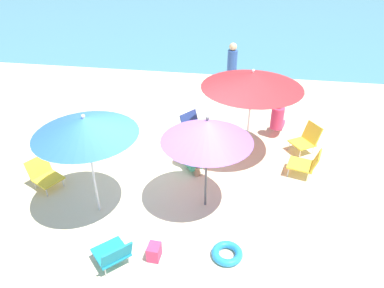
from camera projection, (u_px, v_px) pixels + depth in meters
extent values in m
plane|color=beige|center=(171.00, 190.00, 6.94)|extent=(40.00, 40.00, 0.00)
cube|color=teal|center=(227.00, 21.00, 18.99)|extent=(40.00, 16.00, 0.01)
cylinder|color=#4C4C51|center=(206.00, 165.00, 6.11)|extent=(0.04, 0.04, 1.75)
cone|color=#8E56C6|center=(207.00, 131.00, 5.75)|extent=(1.54, 1.54, 0.39)
sphere|color=#4C4C51|center=(207.00, 118.00, 5.64)|extent=(0.06, 0.06, 0.06)
cylinder|color=silver|center=(249.00, 116.00, 7.50)|extent=(0.04, 0.04, 1.93)
cone|color=red|center=(253.00, 80.00, 7.08)|extent=(2.06, 2.06, 0.32)
sphere|color=silver|center=(253.00, 70.00, 6.98)|extent=(0.06, 0.06, 0.06)
cylinder|color=silver|center=(92.00, 167.00, 5.97)|extent=(0.04, 0.04, 1.86)
cone|color=blue|center=(85.00, 126.00, 5.56)|extent=(1.68, 1.68, 0.29)
sphere|color=silver|center=(83.00, 116.00, 5.46)|extent=(0.06, 0.06, 0.06)
cube|color=gold|center=(302.00, 143.00, 7.96)|extent=(0.63, 0.63, 0.03)
cube|color=gold|center=(312.00, 133.00, 7.94)|extent=(0.39, 0.47, 0.41)
cylinder|color=silver|center=(300.00, 154.00, 7.82)|extent=(0.02, 0.02, 0.22)
cylinder|color=silver|center=(289.00, 146.00, 8.11)|extent=(0.02, 0.02, 0.22)
cylinder|color=silver|center=(313.00, 150.00, 7.95)|extent=(0.02, 0.02, 0.22)
cylinder|color=silver|center=(302.00, 142.00, 8.23)|extent=(0.02, 0.02, 0.22)
cube|color=teal|center=(111.00, 252.00, 5.35)|extent=(0.66, 0.66, 0.03)
cube|color=teal|center=(117.00, 255.00, 5.09)|extent=(0.43, 0.43, 0.34)
cylinder|color=silver|center=(95.00, 255.00, 5.44)|extent=(0.02, 0.02, 0.18)
cylinder|color=silver|center=(118.00, 244.00, 5.63)|extent=(0.02, 0.02, 0.18)
cylinder|color=silver|center=(105.00, 271.00, 5.19)|extent=(0.02, 0.02, 0.18)
cylinder|color=silver|center=(129.00, 259.00, 5.37)|extent=(0.02, 0.02, 0.18)
cube|color=gold|center=(301.00, 165.00, 7.26)|extent=(0.61, 0.59, 0.03)
cube|color=gold|center=(316.00, 161.00, 7.08)|extent=(0.25, 0.49, 0.34)
cylinder|color=silver|center=(288.00, 172.00, 7.25)|extent=(0.02, 0.02, 0.21)
cylinder|color=silver|center=(292.00, 162.00, 7.54)|extent=(0.02, 0.02, 0.21)
cylinder|color=silver|center=(309.00, 177.00, 7.11)|extent=(0.02, 0.02, 0.21)
cylinder|color=silver|center=(311.00, 167.00, 7.40)|extent=(0.02, 0.02, 0.21)
cube|color=gold|center=(48.00, 179.00, 6.88)|extent=(0.64, 0.63, 0.03)
cube|color=gold|center=(38.00, 166.00, 6.92)|extent=(0.34, 0.47, 0.36)
cylinder|color=silver|center=(63.00, 183.00, 6.97)|extent=(0.02, 0.02, 0.19)
cylinder|color=silver|center=(47.00, 192.00, 6.72)|extent=(0.02, 0.02, 0.19)
cylinder|color=silver|center=(52.00, 175.00, 7.17)|extent=(0.02, 0.02, 0.19)
cylinder|color=silver|center=(35.00, 184.00, 6.92)|extent=(0.02, 0.02, 0.19)
cube|color=navy|center=(197.00, 132.00, 8.35)|extent=(0.67, 0.68, 0.03)
cube|color=navy|center=(189.00, 120.00, 8.39)|extent=(0.42, 0.50, 0.39)
cylinder|color=silver|center=(208.00, 136.00, 8.43)|extent=(0.02, 0.02, 0.25)
cylinder|color=silver|center=(196.00, 143.00, 8.19)|extent=(0.02, 0.02, 0.25)
cylinder|color=silver|center=(197.00, 131.00, 8.65)|extent=(0.02, 0.02, 0.25)
cylinder|color=silver|center=(185.00, 137.00, 8.41)|extent=(0.02, 0.02, 0.25)
cube|color=#DB3866|center=(277.00, 124.00, 8.70)|extent=(0.38, 0.42, 0.12)
cylinder|color=beige|center=(278.00, 126.00, 8.89)|extent=(0.12, 0.12, 0.24)
cylinder|color=#DB3866|center=(277.00, 118.00, 8.43)|extent=(0.30, 0.30, 0.53)
sphere|color=beige|center=(279.00, 104.00, 8.24)|extent=(0.19, 0.19, 0.19)
cube|color=#389970|center=(193.00, 163.00, 7.36)|extent=(0.45, 0.46, 0.12)
cylinder|color=tan|center=(197.00, 171.00, 7.29)|extent=(0.12, 0.12, 0.20)
cylinder|color=#389970|center=(189.00, 148.00, 7.35)|extent=(0.29, 0.29, 0.52)
sphere|color=tan|center=(189.00, 133.00, 7.16)|extent=(0.22, 0.22, 0.22)
cylinder|color=#2D519E|center=(231.00, 87.00, 10.18)|extent=(0.23, 0.23, 0.90)
cylinder|color=#2D519E|center=(232.00, 61.00, 9.79)|extent=(0.26, 0.26, 0.59)
sphere|color=#DBAD84|center=(233.00, 47.00, 9.58)|extent=(0.21, 0.21, 0.21)
torus|color=#238CD8|center=(227.00, 253.00, 5.51)|extent=(0.49, 0.49, 0.12)
cube|color=#DB3866|center=(154.00, 252.00, 5.45)|extent=(0.20, 0.24, 0.25)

